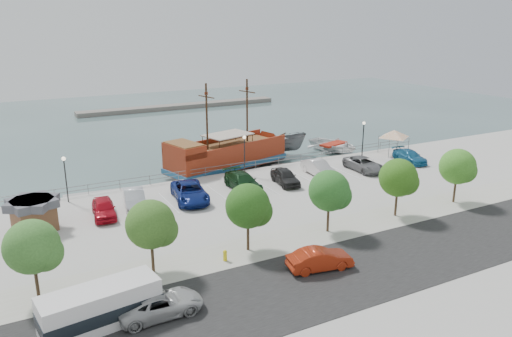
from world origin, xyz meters
name	(u,v)px	position (x,y,z in m)	size (l,w,h in m)	color
ground	(275,202)	(0.00, 0.00, -1.00)	(160.00, 160.00, 0.00)	#395453
land_slab	(446,302)	(0.00, -21.00, -0.60)	(100.00, 58.00, 1.20)	#AEAAA5
street	(390,260)	(0.00, -16.00, 0.01)	(100.00, 8.00, 0.04)	black
sidewalk	(338,229)	(0.00, -10.00, 0.01)	(100.00, 4.00, 0.05)	#A7A391
seawall_railing	(239,167)	(0.00, 7.80, 0.53)	(50.00, 0.06, 1.00)	slate
far_shore	(180,106)	(10.00, 55.00, -0.60)	(40.00, 3.00, 0.80)	#6E655B
pirate_ship	(235,154)	(1.50, 12.03, 0.82)	(17.52, 8.77, 10.85)	maroon
patrol_boat	(280,145)	(9.24, 14.81, 0.33)	(2.58, 6.86, 2.65)	#5A5C5F
speedboat	(333,147)	(16.44, 12.87, -0.26)	(5.12, 7.16, 1.48)	white
dock_west	(101,195)	(-14.62, 9.20, -0.80)	(7.13, 2.04, 0.41)	#979492
dock_mid	(298,165)	(8.50, 9.20, -0.82)	(6.22, 1.78, 0.36)	#6A625C
dock_east	(342,158)	(15.02, 9.20, -0.82)	(6.39, 1.83, 0.37)	gray
shed	(33,214)	(-21.24, 1.11, 1.38)	(3.83, 3.83, 2.58)	brown
canopy_tent	(394,130)	(19.91, 5.42, 3.05)	(5.06, 5.06, 3.51)	slate
street_van	(160,304)	(-16.10, -15.03, 0.68)	(2.26, 4.90, 1.36)	#B1B1B1
street_sedan	(320,259)	(-5.09, -14.78, 0.73)	(1.54, 4.42, 1.46)	#A92911
shuttle_bus	(101,307)	(-19.21, -14.50, 1.09)	(6.63, 3.08, 2.25)	silver
fire_hydrant	(225,255)	(-10.18, -10.80, 0.45)	(0.29, 0.29, 0.83)	yellow
lamp_post_left	(65,171)	(-18.00, 6.50, 2.94)	(0.36, 0.36, 4.28)	black
lamp_post_mid	(244,148)	(0.00, 6.50, 2.94)	(0.36, 0.36, 4.28)	black
lamp_post_right	(363,133)	(16.00, 6.50, 2.94)	(0.36, 0.36, 4.28)	black
tree_a	(35,248)	(-21.85, -10.07, 3.30)	(3.30, 3.20, 5.00)	#473321
tree_b	(153,226)	(-14.85, -10.07, 3.30)	(3.30, 3.20, 5.00)	#473321
tree_c	(250,207)	(-7.85, -10.07, 3.30)	(3.30, 3.20, 5.00)	#473321
tree_d	(331,192)	(-0.85, -10.07, 3.30)	(3.30, 3.20, 5.00)	#473321
tree_e	(400,179)	(6.15, -10.07, 3.30)	(3.30, 3.20, 5.00)	#473321
tree_f	(459,168)	(13.15, -10.07, 3.30)	(3.30, 3.20, 5.00)	#473321
parked_car_a	(104,208)	(-15.84, 1.33, 0.77)	(1.81, 4.51, 1.54)	#B10D1C
parked_car_b	(134,199)	(-13.00, 2.28, 0.81)	(1.72, 4.93, 1.62)	silver
parked_car_c	(190,192)	(-8.04, 1.66, 0.84)	(2.78, 6.03, 1.67)	navy
parked_car_d	(243,182)	(-2.38, 2.12, 0.81)	(2.26, 5.57, 1.62)	black
parked_car_e	(285,177)	(2.18, 1.70, 0.78)	(1.85, 4.59, 1.56)	black
parked_car_f	(318,168)	(6.87, 2.62, 0.79)	(1.68, 4.82, 1.59)	silver
parked_car_g	(364,164)	(12.23, 1.65, 0.74)	(2.45, 5.31, 1.48)	slate
parked_car_h	(410,156)	(19.15, 1.80, 0.71)	(1.98, 4.86, 1.41)	#1B628F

